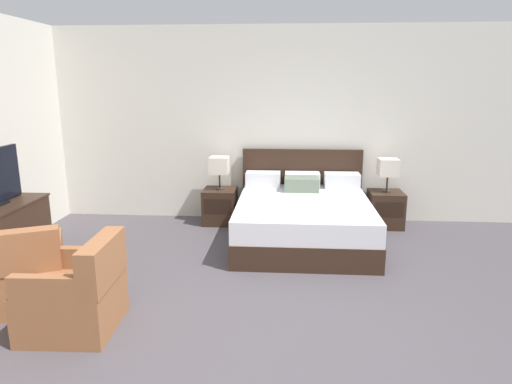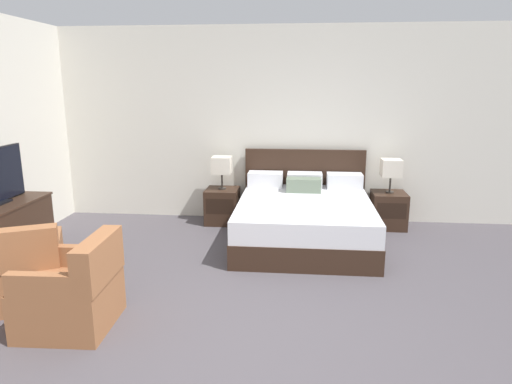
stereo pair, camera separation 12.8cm
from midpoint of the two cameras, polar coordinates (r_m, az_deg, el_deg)
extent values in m
plane|color=#4C474C|center=(3.66, -2.43, -18.47)|extent=(10.11, 10.11, 0.00)
cube|color=silver|center=(6.52, 0.82, 8.35)|extent=(7.20, 0.06, 2.71)
cube|color=#332116|center=(5.70, 5.27, -4.98)|extent=(1.62, 1.92, 0.28)
cube|color=silver|center=(5.62, 5.33, -2.40)|extent=(1.61, 1.90, 0.25)
cube|color=#332116|center=(6.55, 5.18, 0.86)|extent=(1.69, 0.05, 1.03)
cube|color=silver|center=(6.34, 0.32, 1.60)|extent=(0.48, 0.28, 0.20)
cube|color=silver|center=(6.33, 5.23, 1.52)|extent=(0.48, 0.28, 0.20)
cube|color=silver|center=(6.37, 10.12, 1.44)|extent=(0.48, 0.28, 0.20)
cube|color=slate|center=(6.07, 5.12, 0.91)|extent=(0.45, 0.22, 0.18)
cube|color=#332116|center=(6.47, -5.08, -1.76)|extent=(0.45, 0.46, 0.49)
cube|color=black|center=(6.24, -5.41, -1.86)|extent=(0.39, 0.01, 0.22)
cube|color=#332116|center=(6.52, 15.32, -2.08)|extent=(0.45, 0.46, 0.49)
cube|color=black|center=(6.29, 15.74, -2.19)|extent=(0.39, 0.01, 0.22)
cylinder|color=#332D28|center=(6.41, -5.13, 0.43)|extent=(0.11, 0.11, 0.02)
cylinder|color=#332D28|center=(6.39, -5.15, 1.42)|extent=(0.02, 0.02, 0.21)
cube|color=beige|center=(6.34, -5.19, 3.36)|extent=(0.26, 0.26, 0.23)
cylinder|color=#332D28|center=(6.46, 15.46, 0.09)|extent=(0.11, 0.11, 0.02)
cylinder|color=#332D28|center=(6.44, 15.52, 1.08)|extent=(0.02, 0.02, 0.21)
cube|color=beige|center=(6.39, 15.64, 3.00)|extent=(0.26, 0.26, 0.23)
cube|color=#935B38|center=(4.68, -27.73, -9.94)|extent=(0.91, 0.91, 0.40)
cube|color=#935B38|center=(4.30, -28.60, -6.63)|extent=(0.68, 0.44, 0.36)
cube|color=#935B38|center=(4.55, -24.42, -6.31)|extent=(0.35, 0.60, 0.18)
cube|color=#935B38|center=(4.06, -22.78, -12.92)|extent=(0.70, 0.70, 0.40)
cube|color=#935B38|center=(3.81, -19.57, -8.16)|extent=(0.18, 0.69, 0.36)
cube|color=#935B38|center=(3.71, -25.09, -10.80)|extent=(0.63, 0.11, 0.18)
cube|color=#935B38|center=(4.20, -21.48, -7.64)|extent=(0.63, 0.11, 0.18)
camera|label=1|loc=(0.06, -90.72, -0.17)|focal=32.00mm
camera|label=2|loc=(0.06, 89.28, 0.17)|focal=32.00mm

